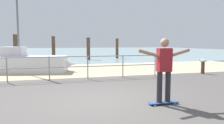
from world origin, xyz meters
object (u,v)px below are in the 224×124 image
at_px(sailboat, 28,63).
at_px(skateboarder, 164,66).
at_px(bollard_short, 203,68).
at_px(seagull, 203,61).
at_px(skateboard, 163,102).

distance_m(sailboat, skateboarder, 8.41).
height_order(sailboat, skateboarder, sailboat).
xyz_separation_m(bollard_short, seagull, (-0.01, 0.01, 0.39)).
bearing_deg(seagull, sailboat, 161.41).
bearing_deg(bollard_short, sailboat, 161.36).
height_order(skateboard, seagull, seagull).
relative_size(skateboarder, seagull, 4.27).
bearing_deg(skateboarder, skateboard, -45.00).
xyz_separation_m(sailboat, skateboard, (4.14, -7.31, -0.45)).
bearing_deg(skateboard, seagull, 43.22).
distance_m(skateboarder, bollard_short, 6.40).
distance_m(skateboard, seagull, 6.39).
distance_m(skateboarder, seagull, 6.37).
height_order(skateboarder, seagull, skateboarder).
height_order(bollard_short, seagull, seagull).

